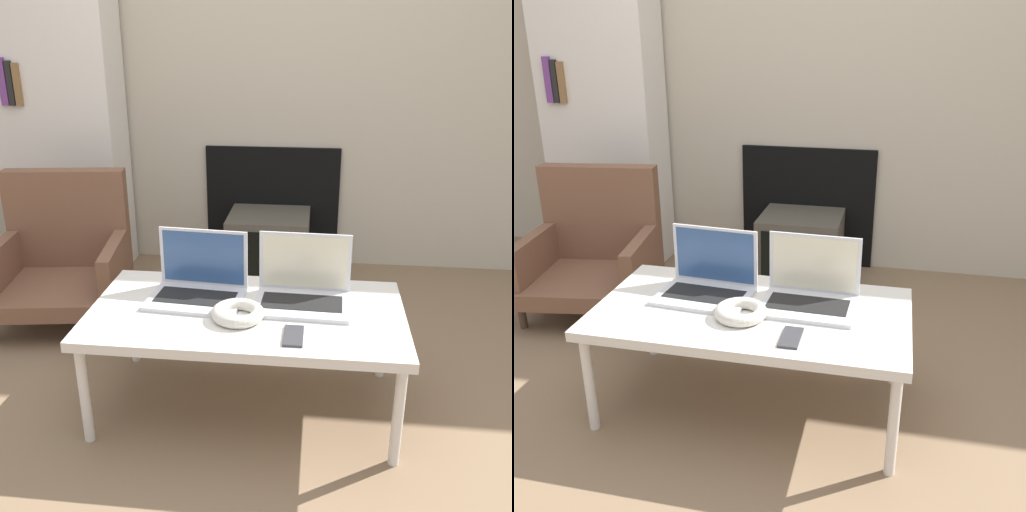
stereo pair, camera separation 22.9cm
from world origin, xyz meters
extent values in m
plane|color=#7A6047|center=(0.00, 0.00, 0.00)|extent=(14.00, 14.00, 0.00)
cube|color=#B7AD99|center=(0.00, 1.84, 1.30)|extent=(7.00, 0.06, 2.60)
cube|color=black|center=(-0.04, 1.80, 0.36)|extent=(0.80, 0.03, 0.71)
cube|color=silver|center=(0.00, 0.30, 0.39)|extent=(1.13, 0.61, 0.04)
cylinder|color=silver|center=(-0.52, 0.04, 0.19)|extent=(0.04, 0.04, 0.37)
cylinder|color=silver|center=(0.52, 0.04, 0.19)|extent=(0.04, 0.04, 0.37)
cylinder|color=silver|center=(-0.52, 0.57, 0.19)|extent=(0.04, 0.04, 0.37)
cylinder|color=silver|center=(0.52, 0.57, 0.19)|extent=(0.04, 0.04, 0.37)
cube|color=silver|center=(-0.20, 0.35, 0.42)|extent=(0.36, 0.27, 0.02)
cube|color=black|center=(-0.20, 0.35, 0.43)|extent=(0.30, 0.16, 0.00)
cube|color=silver|center=(-0.19, 0.47, 0.54)|extent=(0.34, 0.04, 0.22)
cube|color=#2D4C7F|center=(-0.19, 0.46, 0.54)|extent=(0.32, 0.03, 0.20)
cube|color=silver|center=(0.20, 0.35, 0.42)|extent=(0.35, 0.26, 0.02)
cube|color=black|center=(0.20, 0.35, 0.43)|extent=(0.30, 0.14, 0.00)
cube|color=silver|center=(0.20, 0.47, 0.54)|extent=(0.34, 0.02, 0.22)
cube|color=beige|center=(0.20, 0.46, 0.54)|extent=(0.32, 0.01, 0.20)
torus|color=beige|center=(-0.02, 0.23, 0.43)|extent=(0.18, 0.18, 0.04)
cube|color=#333338|center=(0.18, 0.12, 0.41)|extent=(0.07, 0.14, 0.01)
cube|color=#4C473D|center=(-0.04, 1.59, 0.18)|extent=(0.46, 0.41, 0.37)
cube|color=black|center=(-0.04, 1.38, 0.18)|extent=(0.38, 0.01, 0.29)
cube|color=brown|center=(-0.99, 0.89, 0.17)|extent=(0.68, 0.66, 0.08)
cube|color=brown|center=(-1.02, 1.12, 0.46)|extent=(0.61, 0.19, 0.50)
cube|color=brown|center=(-1.25, 0.85, 0.31)|extent=(0.14, 0.52, 0.20)
cube|color=brown|center=(-0.72, 0.93, 0.31)|extent=(0.14, 0.52, 0.20)
cylinder|color=#4C3828|center=(-0.74, 0.65, 0.06)|extent=(0.04, 0.04, 0.13)
cylinder|color=#4C3828|center=(-1.24, 1.13, 0.06)|extent=(0.04, 0.04, 0.13)
cylinder|color=#4C3828|center=(-0.74, 1.13, 0.06)|extent=(0.04, 0.04, 0.13)
cube|color=silver|center=(-1.23, 1.64, 0.88)|extent=(0.67, 0.30, 1.76)
cube|color=#6B387F|center=(-1.47, 1.48, 1.09)|extent=(0.04, 0.02, 0.25)
cube|color=black|center=(-1.42, 1.48, 1.08)|extent=(0.03, 0.02, 0.23)
cube|color=brown|center=(-1.39, 1.48, 1.08)|extent=(0.03, 0.02, 0.22)
camera|label=1|loc=(0.24, -1.52, 1.33)|focal=40.00mm
camera|label=2|loc=(0.47, -1.48, 1.33)|focal=40.00mm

